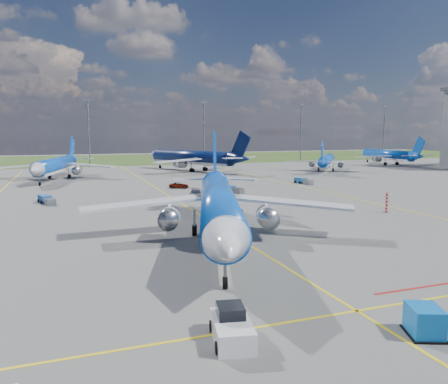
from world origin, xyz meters
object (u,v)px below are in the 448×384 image
object	(u,v)px
bg_jet_nnw	(57,179)
bg_jet_n	(192,171)
main_airliner	(219,241)
baggage_tug_c	(47,200)
baggage_tug_e	(303,181)
baggage_tug_w	(231,189)
bg_jet_ene	(387,164)
uld_container	(424,321)
pushback_tug	(232,327)
service_car_c	(196,194)
service_car_b	(179,185)
bg_jet_ne	(326,170)
warning_post	(387,202)

from	to	relation	value
bg_jet_nnw	bg_jet_n	xyz separation A→B (m)	(37.92, 11.79, 0.00)
main_airliner	baggage_tug_c	world-z (taller)	main_airliner
bg_jet_n	baggage_tug_e	bearing A→B (deg)	82.31
baggage_tug_w	bg_jet_ene	bearing A→B (deg)	9.12
bg_jet_n	baggage_tug_w	distance (m)	48.39
bg_jet_nnw	bg_jet_ene	xyz separation A→B (m)	(111.40, 13.16, 0.00)
main_airliner	bg_jet_nnw	bearing A→B (deg)	121.08
baggage_tug_c	baggage_tug_w	bearing A→B (deg)	-12.54
uld_container	baggage_tug_e	size ratio (longest dim) A/B	0.38
bg_jet_n	uld_container	world-z (taller)	bg_jet_n
pushback_tug	service_car_c	bearing A→B (deg)	87.25
service_car_c	baggage_tug_e	bearing A→B (deg)	37.22
pushback_tug	baggage_tug_w	bearing A→B (deg)	80.56
bg_jet_nnw	pushback_tug	bearing A→B (deg)	-69.06
bg_jet_ene	service_car_b	size ratio (longest dim) A/B	9.23
bg_jet_ne	baggage_tug_w	bearing A→B (deg)	76.45
bg_jet_ene	service_car_b	world-z (taller)	bg_jet_ene
baggage_tug_w	baggage_tug_e	distance (m)	21.87
bg_jet_ne	uld_container	size ratio (longest dim) A/B	16.15
bg_jet_ene	baggage_tug_e	distance (m)	71.87
bg_jet_ene	service_car_c	size ratio (longest dim) A/B	7.44
pushback_tug	bg_jet_nnw	bearing A→B (deg)	107.97
baggage_tug_w	baggage_tug_c	bearing A→B (deg)	161.15
service_car_b	baggage_tug_c	distance (m)	27.90
bg_jet_ne	baggage_tug_w	xyz separation A→B (m)	(-44.69, -35.76, 0.56)
bg_jet_ene	pushback_tug	distance (m)	146.42
warning_post	bg_jet_ene	bearing A→B (deg)	49.75
bg_jet_n	service_car_b	xyz separation A→B (m)	(-13.59, -38.52, 0.58)
warning_post	bg_jet_nnw	xyz separation A→B (m)	(-45.88, 64.23, -1.50)
bg_jet_ene	service_car_c	xyz separation A→B (m)	(-87.50, -54.11, 0.75)
bg_jet_n	warning_post	bearing A→B (deg)	67.99
warning_post	baggage_tug_w	bearing A→B (deg)	115.76
bg_jet_n	bg_jet_ne	distance (m)	41.05
warning_post	baggage_tug_e	bearing A→B (deg)	79.03
baggage_tug_c	bg_jet_ene	bearing A→B (deg)	8.16
bg_jet_ne	bg_jet_ene	distance (m)	36.94
bg_jet_n	main_airliner	size ratio (longest dim) A/B	1.03
uld_container	baggage_tug_w	world-z (taller)	uld_container
uld_container	baggage_tug_e	distance (m)	74.84
service_car_c	pushback_tug	bearing A→B (deg)	-90.28
bg_jet_n	baggage_tug_c	distance (m)	63.65
service_car_c	baggage_tug_w	xyz separation A→B (m)	(8.49, 4.66, -0.18)
bg_jet_nnw	baggage_tug_c	bearing A→B (deg)	-76.95
bg_jet_nnw	pushback_tug	xyz separation A→B (m)	(10.75, -93.18, 0.76)
uld_container	service_car_b	world-z (taller)	uld_container
bg_jet_ene	baggage_tug_e	bearing A→B (deg)	41.52
uld_container	baggage_tug_e	bearing A→B (deg)	87.18
pushback_tug	service_car_c	distance (m)	53.87
bg_jet_n	bg_jet_ene	distance (m)	73.49
service_car_b	baggage_tug_e	distance (m)	28.54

